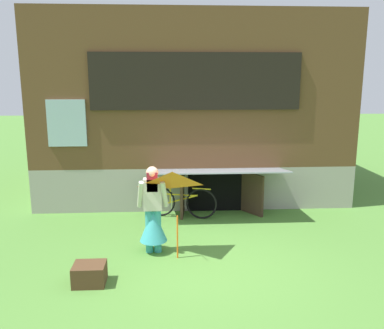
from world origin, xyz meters
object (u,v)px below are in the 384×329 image
kite (172,195)px  wooden_crate (90,274)px  person (153,217)px  bicycle_yellow (181,202)px

kite → wooden_crate: bearing=-156.1°
person → wooden_crate: person is taller
bicycle_yellow → wooden_crate: bearing=-101.5°
kite → bicycle_yellow: (0.21, 2.53, -0.91)m
bicycle_yellow → kite: bearing=-79.7°
person → bicycle_yellow: person is taller
person → wooden_crate: 1.63m
person → kite: size_ratio=1.08×
bicycle_yellow → person: bearing=-91.4°
bicycle_yellow → wooden_crate: (-1.57, -3.13, -0.22)m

